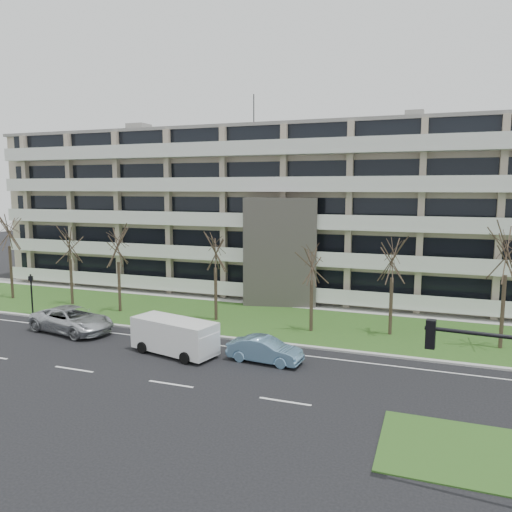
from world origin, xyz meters
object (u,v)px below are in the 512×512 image
at_px(white_van, 175,334).
at_px(pedestrian_signal, 31,289).
at_px(blue_sedan, 265,350).
at_px(silver_pickup, 72,320).

height_order(white_van, pedestrian_signal, pedestrian_signal).
distance_m(white_van, pedestrian_signal, 15.66).
relative_size(blue_sedan, white_van, 0.76).
xyz_separation_m(silver_pickup, blue_sedan, (14.34, -1.08, -0.15)).
relative_size(silver_pickup, pedestrian_signal, 1.93).
xyz_separation_m(blue_sedan, pedestrian_signal, (-20.47, 3.81, 1.33)).
distance_m(blue_sedan, white_van, 5.49).
bearing_deg(silver_pickup, pedestrian_signal, 76.15).
bearing_deg(white_van, pedestrian_signal, 177.22).
distance_m(silver_pickup, pedestrian_signal, 6.81).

